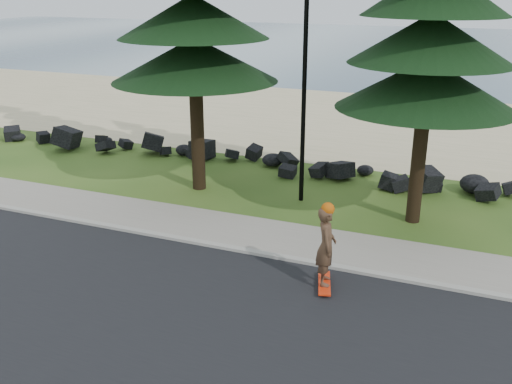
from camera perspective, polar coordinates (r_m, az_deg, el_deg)
ground at (r=15.32m, az=0.87°, el=-4.81°), size 160.00×160.00×0.00m
road at (r=11.76m, az=-7.26°, el=-13.40°), size 160.00×7.00×0.02m
kerb at (r=14.54m, az=-0.41°, el=-6.03°), size 160.00×0.20×0.10m
sidewalk at (r=15.47m, az=1.14°, el=-4.38°), size 160.00×2.00×0.08m
beach_sand at (r=28.65m, az=11.43°, el=6.80°), size 160.00×15.00×0.01m
ocean at (r=64.48m, az=17.87°, el=13.59°), size 160.00×58.00×0.01m
seawall_boulders at (r=20.28m, az=6.57°, el=1.47°), size 60.00×2.40×1.10m
lamp_post at (r=17.06m, az=4.90°, el=12.27°), size 0.25×0.14×8.14m
skateboarder at (r=12.70m, az=7.02°, el=-5.41°), size 0.60×1.13×2.04m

